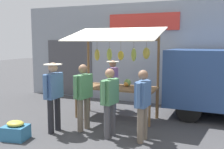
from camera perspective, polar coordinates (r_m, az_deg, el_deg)
name	(u,v)px	position (r m, az deg, el deg)	size (l,w,h in m)	color
ground_plane	(116,118)	(7.44, 0.90, -9.32)	(40.00, 40.00, 0.00)	#424244
street_backdrop	(138,53)	(9.24, 5.67, 4.58)	(9.00, 0.30, 3.40)	#8C939E
market_stall	(117,63)	(7.19, 1.14, 2.58)	(2.50, 1.46, 2.50)	brown
vendor_with_sunhat	(113,81)	(8.08, 0.15, -1.48)	(0.40, 0.67, 1.54)	navy
shopper_in_grey_tee	(54,91)	(6.27, -12.47, -3.58)	(0.42, 0.70, 1.63)	#232328
shopper_with_shopping_bag	(83,93)	(6.30, -6.19, -3.92)	(0.29, 0.68, 1.58)	#726656
shopper_with_ponytail	(143,101)	(5.62, 6.64, -5.70)	(0.24, 0.66, 1.53)	#726656
shopper_in_striped_shirt	(110,99)	(5.81, -0.47, -5.20)	(0.26, 0.66, 1.53)	#4C4C51
produce_crate_side	(16,131)	(6.21, -20.02, -11.32)	(0.57, 0.50, 0.41)	teal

